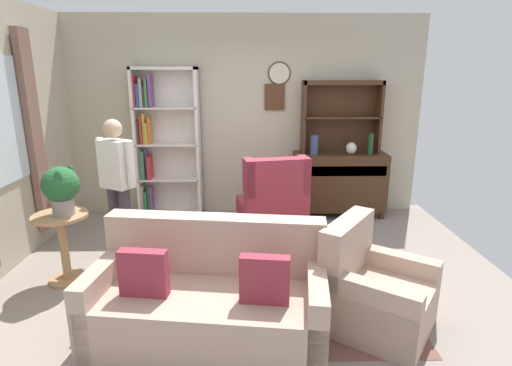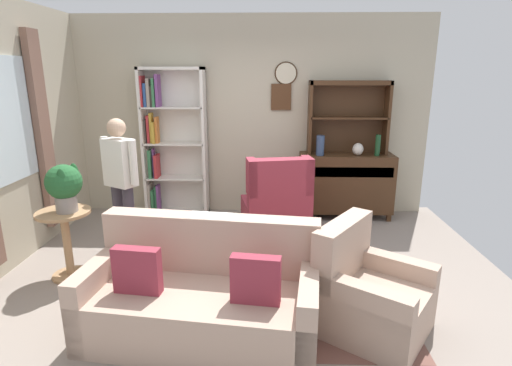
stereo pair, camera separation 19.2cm
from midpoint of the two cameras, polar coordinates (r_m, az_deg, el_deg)
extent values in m
cube|color=gray|center=(4.28, -0.13, -13.20)|extent=(5.40, 4.60, 0.02)
cube|color=#BCB299|center=(5.92, 0.51, 9.19)|extent=(5.00, 0.06, 2.80)
cylinder|color=beige|center=(5.85, 5.19, 15.07)|extent=(0.28, 0.03, 0.28)
torus|color=#382314|center=(5.85, 5.19, 15.07)|extent=(0.31, 0.02, 0.31)
cube|color=#4C2D19|center=(5.86, 4.50, 11.94)|extent=(0.28, 0.03, 0.36)
cube|color=silver|center=(4.91, -30.77, 7.52)|extent=(0.02, 0.90, 1.30)
cube|color=#7F5B4C|center=(5.40, -26.82, 6.41)|extent=(0.08, 0.24, 2.30)
cube|color=brown|center=(4.01, 2.68, -15.11)|extent=(2.48, 1.93, 0.01)
cube|color=silver|center=(6.01, -14.44, 5.43)|extent=(0.04, 0.30, 2.10)
cube|color=silver|center=(5.83, -6.25, 5.53)|extent=(0.04, 0.30, 2.10)
cube|color=silver|center=(5.82, -10.91, 15.53)|extent=(0.90, 0.30, 0.04)
cube|color=silver|center=(6.16, -9.94, -3.99)|extent=(0.90, 0.30, 0.04)
cube|color=silver|center=(6.04, -10.13, 5.73)|extent=(0.90, 0.01, 2.10)
cube|color=silver|center=(6.01, -10.17, 0.74)|extent=(0.86, 0.30, 0.02)
cube|color=gray|center=(6.16, -13.65, -1.90)|extent=(0.04, 0.23, 0.41)
cube|color=#337247|center=(6.16, -13.24, -2.31)|extent=(0.03, 0.23, 0.32)
cube|color=#337247|center=(6.15, -12.94, -2.10)|extent=(0.03, 0.11, 0.37)
cube|color=#723F7F|center=(6.13, -12.62, -2.02)|extent=(0.03, 0.14, 0.39)
cube|color=silver|center=(5.90, -10.40, 5.49)|extent=(0.86, 0.30, 0.02)
cube|color=gray|center=(6.03, -13.99, 2.79)|extent=(0.03, 0.13, 0.43)
cube|color=#337247|center=(6.02, -13.57, 2.68)|extent=(0.04, 0.23, 0.41)
cube|color=#723F7F|center=(6.01, -13.22, 2.76)|extent=(0.02, 0.10, 0.42)
cube|color=#B22D33|center=(6.01, -12.81, 2.33)|extent=(0.04, 0.21, 0.33)
cube|color=silver|center=(5.84, -10.65, 10.37)|extent=(0.86, 0.30, 0.02)
cube|color=#3F3833|center=(5.95, -14.29, 7.06)|extent=(0.03, 0.14, 0.33)
cube|color=#B22D33|center=(5.94, -13.90, 7.33)|extent=(0.04, 0.12, 0.39)
cube|color=gold|center=(5.92, -13.51, 7.51)|extent=(0.03, 0.12, 0.42)
cube|color=gold|center=(5.92, -13.12, 6.93)|extent=(0.04, 0.21, 0.30)
cube|color=#CC7233|center=(5.91, -12.78, 7.26)|extent=(0.03, 0.13, 0.37)
cube|color=#B22D33|center=(5.90, -14.66, 12.33)|extent=(0.03, 0.21, 0.42)
cube|color=#284C8C|center=(5.89, -14.25, 11.86)|extent=(0.04, 0.17, 0.32)
cube|color=gray|center=(5.88, -13.81, 12.19)|extent=(0.04, 0.18, 0.38)
cube|color=#3F3833|center=(5.87, -13.41, 11.73)|extent=(0.03, 0.15, 0.28)
cube|color=#337247|center=(5.86, -13.09, 12.24)|extent=(0.03, 0.21, 0.38)
cube|color=#723F7F|center=(5.85, -12.64, 12.52)|extent=(0.04, 0.19, 0.44)
cube|color=#422816|center=(5.95, 13.33, 0.06)|extent=(1.30, 0.45, 0.82)
cube|color=#422816|center=(5.83, 7.59, -4.71)|extent=(0.06, 0.06, 0.10)
cube|color=#422816|center=(6.07, 18.96, -4.61)|extent=(0.06, 0.06, 0.10)
cube|color=#422816|center=(6.16, 7.27, -3.59)|extent=(0.06, 0.06, 0.10)
cube|color=#422816|center=(6.39, 18.06, -3.55)|extent=(0.06, 0.06, 0.10)
cube|color=#352012|center=(5.69, 13.89, 1.47)|extent=(1.20, 0.01, 0.14)
cube|color=#422816|center=(5.77, 8.52, 9.06)|extent=(0.04, 0.26, 1.00)
cube|color=#422816|center=(5.99, 18.75, 8.65)|extent=(0.04, 0.26, 1.00)
cube|color=#422816|center=(5.83, 14.03, 13.48)|extent=(1.10, 0.26, 0.06)
cube|color=#422816|center=(5.86, 13.73, 8.89)|extent=(1.06, 0.26, 0.02)
cube|color=#422816|center=(5.98, 13.49, 9.03)|extent=(1.10, 0.01, 1.00)
cylinder|color=#33476B|center=(5.68, 9.97, 5.20)|extent=(0.11, 0.11, 0.27)
ellipsoid|color=beige|center=(5.80, 15.03, 4.60)|extent=(0.15, 0.15, 0.17)
cylinder|color=#194223|center=(5.84, 17.61, 5.07)|extent=(0.07, 0.07, 0.29)
cube|color=tan|center=(3.37, -5.94, -17.62)|extent=(1.89, 1.07, 0.42)
cube|color=tan|center=(3.43, -4.75, -8.38)|extent=(1.81, 0.43, 0.48)
cube|color=tan|center=(3.60, -19.27, -14.43)|extent=(0.25, 0.86, 0.60)
cube|color=tan|center=(3.23, 9.10, -17.41)|extent=(0.25, 0.86, 0.60)
cube|color=maroon|center=(3.21, -14.65, -11.79)|extent=(0.37, 0.14, 0.36)
cube|color=maroon|center=(2.99, 1.85, -13.41)|extent=(0.37, 0.14, 0.36)
cube|color=white|center=(3.34, -4.85, -4.58)|extent=(0.38, 0.22, 0.00)
cube|color=tan|center=(3.57, 17.76, -16.41)|extent=(1.07, 1.06, 0.40)
cube|color=tan|center=(3.46, 13.63, -8.94)|extent=(0.58, 0.72, 0.48)
cube|color=tan|center=(3.29, 15.99, -17.75)|extent=(0.72, 0.56, 0.55)
cube|color=tan|center=(3.79, 19.45, -13.31)|extent=(0.72, 0.56, 0.55)
cube|color=maroon|center=(5.29, 3.66, -4.87)|extent=(0.92, 0.93, 0.42)
cube|color=maroon|center=(4.85, 4.55, -0.26)|extent=(0.80, 0.34, 0.63)
cube|color=maroon|center=(4.96, 8.29, 1.09)|extent=(0.15, 0.29, 0.44)
cube|color=maroon|center=(4.80, 0.51, 0.78)|extent=(0.15, 0.29, 0.44)
cylinder|color=#A87F56|center=(4.41, -24.30, -3.82)|extent=(0.52, 0.52, 0.03)
cylinder|color=#A87F56|center=(4.53, -23.81, -8.06)|extent=(0.08, 0.08, 0.68)
cylinder|color=#A87F56|center=(4.66, -23.37, -11.72)|extent=(0.36, 0.36, 0.03)
cylinder|color=gray|center=(4.36, -23.90, -2.68)|extent=(0.20, 0.20, 0.16)
sphere|color=#235B2D|center=(4.30, -24.21, 0.13)|extent=(0.34, 0.34, 0.34)
ellipsoid|color=#235B2D|center=(4.17, -24.40, 0.25)|extent=(0.10, 0.06, 0.24)
ellipsoid|color=#235B2D|center=(4.35, -22.98, 1.00)|extent=(0.10, 0.06, 0.24)
cylinder|color=#38333D|center=(4.89, -17.54, -4.81)|extent=(0.16, 0.16, 0.82)
cylinder|color=#38333D|center=(4.76, -16.12, -5.25)|extent=(0.16, 0.16, 0.82)
cube|color=silver|center=(4.65, -17.48, 2.75)|extent=(0.39, 0.34, 0.52)
sphere|color=tan|center=(4.58, -17.86, 7.39)|extent=(0.27, 0.27, 0.20)
cylinder|color=silver|center=(4.81, -19.22, 3.33)|extent=(0.11, 0.11, 0.48)
cylinder|color=silver|center=(4.48, -15.66, 2.78)|extent=(0.11, 0.11, 0.48)
cube|color=#422816|center=(3.98, -3.51, -8.87)|extent=(0.80, 0.50, 0.03)
cube|color=#422816|center=(3.93, -9.27, -12.82)|extent=(0.05, 0.05, 0.39)
cube|color=#422816|center=(3.87, 1.87, -13.13)|extent=(0.05, 0.05, 0.39)
cube|color=#422816|center=(4.32, -8.17, -10.08)|extent=(0.05, 0.05, 0.39)
cube|color=#422816|center=(4.26, 1.85, -10.30)|extent=(0.05, 0.05, 0.39)
cube|color=gray|center=(4.01, -4.59, -8.30)|extent=(0.21, 0.10, 0.02)
cube|color=gold|center=(3.99, -4.76, -8.11)|extent=(0.16, 0.13, 0.02)
cube|color=#284C8C|center=(3.99, -4.82, -7.77)|extent=(0.21, 0.14, 0.03)
camera|label=1|loc=(0.10, -88.66, 0.37)|focal=28.54mm
camera|label=2|loc=(0.10, 91.34, -0.37)|focal=28.54mm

